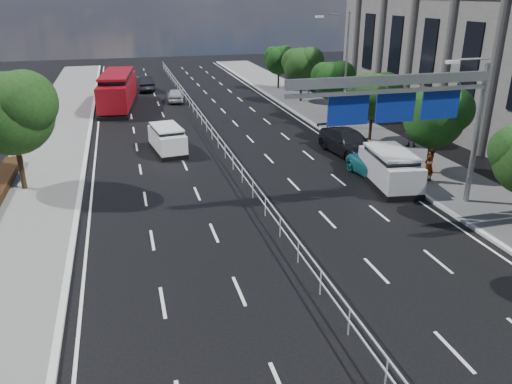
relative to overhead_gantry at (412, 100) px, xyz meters
name	(u,v)px	position (x,y,z in m)	size (l,w,h in m)	color
ground	(371,368)	(-6.74, -10.05, -5.61)	(160.00, 160.00, 0.00)	black
median_fence	(220,144)	(-6.74, 12.45, -5.08)	(0.05, 85.00, 1.02)	silver
overhead_gantry	(412,100)	(0.00, 0.00, 0.00)	(10.24, 0.38, 7.45)	gray
streetlight_far	(343,63)	(3.76, 15.95, -0.40)	(2.78, 2.40, 9.00)	gray
near_tree_back	(11,109)	(-18.68, 7.92, -1.00)	(4.84, 4.51, 6.69)	black
far_tree_d	(436,115)	(4.51, 4.42, -1.92)	(3.85, 3.59, 5.34)	black
far_tree_e	(374,94)	(4.51, 11.93, -2.05)	(3.63, 3.38, 5.13)	black
far_tree_f	(332,79)	(4.50, 19.43, -2.12)	(3.52, 3.28, 5.02)	black
far_tree_g	(302,64)	(4.51, 26.92, -1.85)	(3.96, 3.69, 5.45)	black
far_tree_h	(279,59)	(4.50, 34.43, -2.18)	(3.41, 3.18, 4.91)	black
white_minivan	(167,139)	(-10.28, 13.19, -4.70)	(2.38, 4.45, 1.84)	black
red_bus	(118,89)	(-13.30, 29.11, -3.87)	(3.94, 11.38, 3.33)	black
near_car_silver	(175,95)	(-7.74, 30.56, -4.94)	(1.56, 3.89, 1.32)	#ABADB3
near_car_dark	(144,83)	(-10.47, 37.72, -4.80)	(1.71, 4.91, 1.62)	black
silver_minivan	(390,169)	(1.25, 3.36, -4.59)	(2.72, 5.21, 2.07)	black
parked_car_teal	(381,168)	(1.35, 4.48, -4.92)	(2.29, 4.96, 1.38)	#1B787C
parked_car_dark	(349,143)	(1.56, 9.46, -4.78)	(2.31, 5.68, 1.65)	black
pedestrian_a	(429,165)	(3.53, 3.00, -4.48)	(0.72, 0.47, 1.98)	gray
pedestrian_b	(411,134)	(6.44, 9.68, -4.59)	(0.85, 0.66, 1.74)	gray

